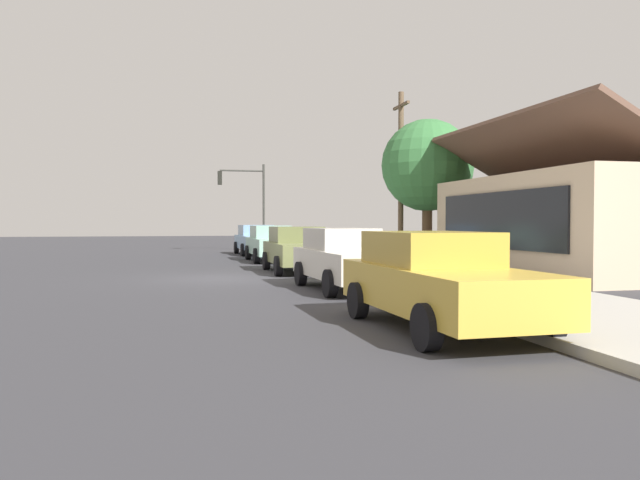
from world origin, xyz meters
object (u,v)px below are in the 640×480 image
object	(u,v)px
traffic_light_main	(246,193)
utility_pole_wooden	(401,173)
car_ivory	(345,258)
car_seafoam	(271,243)
fire_hydrant_red	(301,249)
car_olive	(298,249)
shade_tree	(427,166)
car_mustard	(438,279)
car_skyblue	(257,239)

from	to	relation	value
traffic_light_main	utility_pole_wooden	distance (m)	12.34
car_ivory	traffic_light_main	bearing A→B (deg)	177.99
car_seafoam	fire_hydrant_red	world-z (taller)	car_seafoam
fire_hydrant_red	traffic_light_main	bearing A→B (deg)	-168.86
car_olive	shade_tree	bearing A→B (deg)	121.77
shade_tree	car_ivory	bearing A→B (deg)	-33.18
car_olive	traffic_light_main	xyz separation A→B (m)	(-15.70, -0.08, 2.68)
shade_tree	utility_pole_wooden	bearing A→B (deg)	-126.08
car_mustard	fire_hydrant_red	bearing A→B (deg)	173.77
traffic_light_main	shade_tree	bearing A→B (deg)	29.60
car_mustard	traffic_light_main	bearing A→B (deg)	178.63
traffic_light_main	car_olive	bearing A→B (deg)	0.28
car_ivory	car_seafoam	bearing A→B (deg)	177.94
car_seafoam	traffic_light_main	world-z (taller)	traffic_light_main
car_olive	car_ivory	distance (m)	5.82
car_ivory	shade_tree	bearing A→B (deg)	144.34
shade_tree	fire_hydrant_red	bearing A→B (deg)	-123.07
car_ivory	car_mustard	xyz separation A→B (m)	(6.05, -0.07, 0.00)
car_seafoam	fire_hydrant_red	bearing A→B (deg)	122.86
car_seafoam	car_olive	world-z (taller)	same
car_olive	fire_hydrant_red	distance (m)	7.45
fire_hydrant_red	car_olive	bearing A→B (deg)	-12.29
car_mustard	fire_hydrant_red	distance (m)	19.20
car_olive	fire_hydrant_red	size ratio (longest dim) A/B	6.22
car_mustard	fire_hydrant_red	world-z (taller)	car_mustard
traffic_light_main	fire_hydrant_red	bearing A→B (deg)	11.14
car_skyblue	car_seafoam	xyz separation A→B (m)	(5.70, -0.06, 0.00)
car_skyblue	fire_hydrant_red	xyz separation A→B (m)	(4.68, 1.51, -0.32)
car_ivory	utility_pole_wooden	size ratio (longest dim) A/B	0.62
car_mustard	utility_pole_wooden	distance (m)	17.78
car_ivory	traffic_light_main	xyz separation A→B (m)	(-21.51, -0.18, 2.68)
car_olive	utility_pole_wooden	bearing A→B (deg)	130.43
car_ivory	shade_tree	xyz separation A→B (m)	(-9.85, 6.44, 3.38)
car_skyblue	car_seafoam	bearing A→B (deg)	-2.24
car_ivory	car_mustard	world-z (taller)	same
car_mustard	shade_tree	distance (m)	17.51
car_skyblue	car_mustard	bearing A→B (deg)	-1.76
car_skyblue	car_olive	size ratio (longest dim) A/B	1.05
car_ivory	fire_hydrant_red	distance (m)	13.17
car_seafoam	fire_hydrant_red	xyz separation A→B (m)	(-1.02, 1.57, -0.32)
car_skyblue	traffic_light_main	bearing A→B (deg)	-179.39
car_seafoam	shade_tree	xyz separation A→B (m)	(2.21, 6.53, 3.38)
car_skyblue	shade_tree	distance (m)	10.77
car_skyblue	car_mustard	distance (m)	23.81
car_skyblue	traffic_light_main	distance (m)	4.61
car_mustard	utility_pole_wooden	size ratio (longest dim) A/B	0.65
car_olive	car_seafoam	bearing A→B (deg)	179.96
utility_pole_wooden	fire_hydrant_red	bearing A→B (deg)	-122.31
car_skyblue	car_mustard	size ratio (longest dim) A/B	0.96
car_skyblue	utility_pole_wooden	xyz separation A→B (m)	(7.21, 5.51, 3.11)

